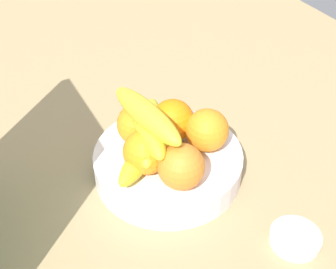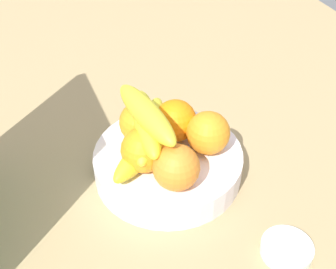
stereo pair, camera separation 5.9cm
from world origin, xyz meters
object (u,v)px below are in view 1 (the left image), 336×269
(orange_front_left, at_px, (207,130))
(orange_back_right, at_px, (179,167))
(orange_center, at_px, (138,124))
(banana_bunch, at_px, (147,130))
(jar_lid, at_px, (295,238))
(orange_front_right, at_px, (173,120))
(orange_back_left, at_px, (146,152))
(fruit_bowl, at_px, (168,163))

(orange_front_left, xyz_separation_m, orange_back_right, (-0.05, 0.08, 0.00))
(orange_front_left, height_order, orange_center, same)
(orange_center, xyz_separation_m, banana_bunch, (-0.04, 0.00, 0.02))
(orange_back_right, bearing_deg, orange_front_left, -57.07)
(orange_back_right, height_order, banana_bunch, banana_bunch)
(orange_back_right, bearing_deg, jar_lid, -141.23)
(banana_bunch, height_order, jar_lid, banana_bunch)
(orange_front_right, distance_m, orange_center, 0.06)
(orange_center, relative_size, jar_lid, 0.95)
(orange_front_right, height_order, orange_back_right, same)
(banana_bunch, bearing_deg, orange_back_right, -172.02)
(orange_back_left, height_order, banana_bunch, banana_bunch)
(fruit_bowl, relative_size, orange_back_left, 3.46)
(orange_back_left, bearing_deg, orange_front_right, -56.90)
(orange_center, xyz_separation_m, orange_back_right, (-0.12, -0.01, 0.00))
(orange_front_left, xyz_separation_m, orange_center, (0.07, 0.09, 0.00))
(orange_back_left, bearing_deg, orange_back_right, -152.79)
(orange_front_right, height_order, orange_center, same)
(orange_center, distance_m, orange_back_left, 0.07)
(orange_front_left, xyz_separation_m, orange_front_right, (0.05, 0.04, 0.00))
(orange_center, bearing_deg, banana_bunch, 176.53)
(fruit_bowl, distance_m, orange_front_left, 0.09)
(orange_back_right, distance_m, jar_lid, 0.20)
(fruit_bowl, bearing_deg, banana_bunch, 70.65)
(orange_front_left, xyz_separation_m, banana_bunch, (0.03, 0.10, 0.02))
(jar_lid, bearing_deg, orange_front_right, 15.60)
(fruit_bowl, xyz_separation_m, orange_front_right, (0.03, -0.03, 0.06))
(orange_back_left, bearing_deg, orange_front_left, -90.48)
(fruit_bowl, xyz_separation_m, jar_lid, (-0.22, -0.10, -0.02))
(orange_front_left, xyz_separation_m, jar_lid, (-0.20, -0.03, -0.08))
(orange_back_right, bearing_deg, fruit_bowl, -15.54)
(jar_lid, bearing_deg, orange_back_right, 38.77)
(jar_lid, bearing_deg, banana_bunch, 29.43)
(banana_bunch, bearing_deg, fruit_bowl, -109.35)
(banana_bunch, relative_size, jar_lid, 2.40)
(orange_front_left, height_order, orange_back_right, same)
(orange_back_right, bearing_deg, orange_front_right, -24.28)
(orange_back_left, relative_size, banana_bunch, 0.40)
(fruit_bowl, xyz_separation_m, orange_center, (0.05, 0.03, 0.06))
(fruit_bowl, height_order, orange_back_left, orange_back_left)
(orange_front_left, relative_size, orange_back_left, 1.00)
(orange_back_left, xyz_separation_m, orange_back_right, (-0.06, -0.03, 0.00))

